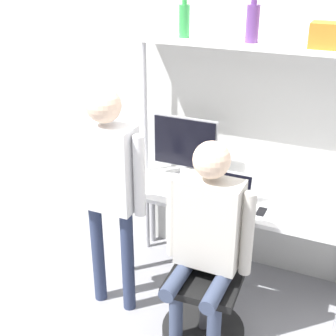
# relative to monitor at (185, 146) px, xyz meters

# --- Properties ---
(ground_plane) EXTENTS (12.00, 12.00, 0.00)m
(ground_plane) POSITION_rel_monitor_xyz_m (0.48, -0.46, -1.02)
(ground_plane) COLOR gray
(wall_back) EXTENTS (8.00, 0.06, 2.70)m
(wall_back) POSITION_rel_monitor_xyz_m (0.48, 0.21, 0.33)
(wall_back) COLOR silver
(wall_back) RESTS_ON ground_plane
(desk) EXTENTS (1.77, 0.61, 0.75)m
(desk) POSITION_rel_monitor_xyz_m (0.48, -0.13, -0.35)
(desk) COLOR white
(desk) RESTS_ON ground_plane
(shelf_unit) EXTENTS (1.68, 0.32, 1.83)m
(shelf_unit) POSITION_rel_monitor_xyz_m (0.48, 0.01, 0.56)
(shelf_unit) COLOR white
(shelf_unit) RESTS_ON ground_plane
(monitor) EXTENTS (0.52, 0.22, 0.50)m
(monitor) POSITION_rel_monitor_xyz_m (0.00, 0.00, 0.00)
(monitor) COLOR #B7B7BC
(monitor) RESTS_ON desk
(laptop) EXTENTS (0.34, 0.21, 0.22)m
(laptop) POSITION_rel_monitor_xyz_m (0.44, -0.23, -0.21)
(laptop) COLOR silver
(laptop) RESTS_ON desk
(cell_phone) EXTENTS (0.07, 0.15, 0.01)m
(cell_phone) POSITION_rel_monitor_xyz_m (0.69, -0.28, -0.27)
(cell_phone) COLOR silver
(cell_phone) RESTS_ON desk
(office_chair) EXTENTS (0.56, 0.56, 0.94)m
(office_chair) POSITION_rel_monitor_xyz_m (0.47, -0.73, -0.73)
(office_chair) COLOR black
(office_chair) RESTS_ON ground_plane
(person_seated) EXTENTS (0.56, 0.47, 1.40)m
(person_seated) POSITION_rel_monitor_xyz_m (0.47, -0.77, -0.19)
(person_seated) COLOR #38425B
(person_seated) RESTS_ON ground_plane
(person_standing) EXTENTS (0.54, 0.22, 1.64)m
(person_standing) POSITION_rel_monitor_xyz_m (-0.24, -0.74, 0.02)
(person_standing) COLOR #2D3856
(person_standing) RESTS_ON ground_plane
(bottle_purple) EXTENTS (0.09, 0.09, 0.30)m
(bottle_purple) POSITION_rel_monitor_xyz_m (0.46, 0.01, 0.94)
(bottle_purple) COLOR #593372
(bottle_purple) RESTS_ON shelf_unit
(bottle_green) EXTENTS (0.07, 0.07, 0.27)m
(bottle_green) POSITION_rel_monitor_xyz_m (-0.02, 0.01, 0.93)
(bottle_green) COLOR #2D8C3F
(bottle_green) RESTS_ON shelf_unit
(storage_box) EXTENTS (0.22, 0.16, 0.16)m
(storage_box) POSITION_rel_monitor_xyz_m (0.94, 0.01, 0.89)
(storage_box) COLOR #D1661E
(storage_box) RESTS_ON shelf_unit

